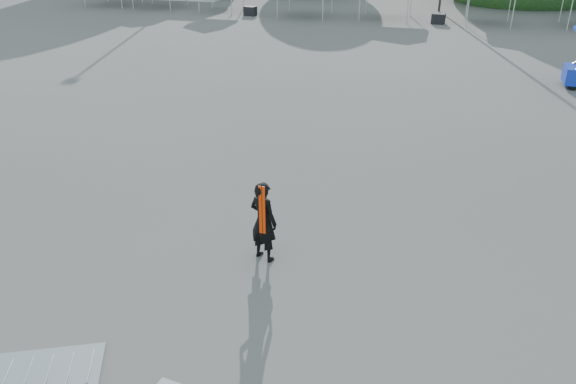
# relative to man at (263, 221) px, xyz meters

# --- Properties ---
(ground) EXTENTS (120.00, 120.00, 0.00)m
(ground) POSITION_rel_man_xyz_m (-0.51, 2.36, -0.87)
(ground) COLOR #474442
(ground) RESTS_ON ground
(man) EXTENTS (0.74, 0.63, 1.74)m
(man) POSITION_rel_man_xyz_m (0.00, 0.00, 0.00)
(man) COLOR black
(man) RESTS_ON ground
(barrier_left) EXTENTS (2.13, 1.66, 0.06)m
(barrier_left) POSITION_rel_man_xyz_m (-2.42, -4.01, -0.84)
(barrier_left) COLOR #989BA0
(barrier_left) RESTS_ON ground
(crate_west) EXTENTS (0.86, 0.70, 0.62)m
(crate_west) POSITION_rel_man_xyz_m (-10.14, 29.03, -0.56)
(crate_west) COLOR black
(crate_west) RESTS_ON ground
(crate_mid) EXTENTS (0.90, 0.74, 0.64)m
(crate_mid) POSITION_rel_man_xyz_m (2.58, 29.12, -0.55)
(crate_mid) COLOR black
(crate_mid) RESTS_ON ground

